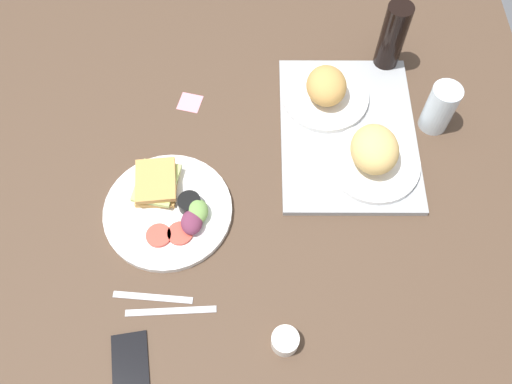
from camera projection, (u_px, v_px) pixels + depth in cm
name	position (u px, v px, depth cm)	size (l,w,h in cm)	color
ground_plane	(243.00, 196.00, 126.65)	(190.00, 150.00, 3.00)	#4C3828
serving_tray	(348.00, 132.00, 132.47)	(45.00, 33.00, 1.60)	#9EA0A3
bread_plate_near	(326.00, 90.00, 133.45)	(21.88, 21.88, 9.23)	white
bread_plate_far	(374.00, 154.00, 123.75)	(21.60, 21.60, 10.12)	white
plate_with_salad	(169.00, 207.00, 121.72)	(29.27, 29.27, 5.40)	white
drinking_glass	(440.00, 108.00, 128.77)	(7.11, 7.11, 13.29)	silver
soda_bottle	(392.00, 38.00, 134.93)	(6.40, 6.40, 20.04)	black
espresso_cup	(285.00, 341.00, 107.11)	(5.60, 5.60, 4.00)	silver
fork	(153.00, 297.00, 113.17)	(17.00, 1.40, 0.50)	#B7B7BC
knife	(171.00, 311.00, 111.77)	(19.00, 1.40, 0.50)	#B7B7BC
cell_phone	(130.00, 369.00, 106.10)	(14.40, 7.20, 0.80)	black
sticky_note	(190.00, 102.00, 137.75)	(5.60, 5.60, 0.12)	pink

